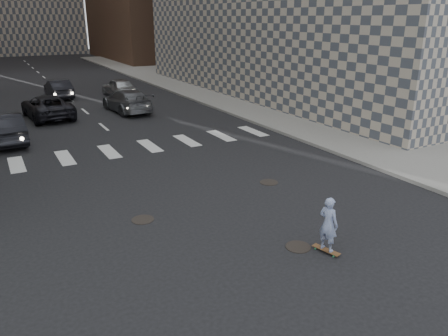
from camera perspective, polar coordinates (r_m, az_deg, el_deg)
The scene contains 11 objects.
ground at distance 13.64m, azimuth -0.89°, elevation -6.96°, with size 160.00×160.00×0.00m, color black.
sidewalk_right at distance 37.34m, azimuth 4.51°, elevation 9.95°, with size 13.00×80.00×0.15m, color gray.
manhole_a at distance 12.37m, azimuth 9.66°, elevation -10.11°, with size 0.70×0.70×0.02m, color black.
manhole_b at distance 13.95m, azimuth -10.57°, elevation -6.64°, with size 0.70×0.70×0.02m, color black.
manhole_c at distance 16.79m, azimuth 5.89°, elevation -1.87°, with size 0.70×0.70×0.02m, color black.
skateboarder at distance 11.90m, azimuth 13.47°, elevation -7.15°, with size 0.49×0.83×1.60m.
traffic_car_a at distance 24.42m, azimuth -26.77°, elevation 4.68°, with size 1.60×4.59×1.51m, color black.
traffic_car_b at distance 30.00m, azimuth -12.56°, elevation 8.58°, with size 2.06×5.06×1.47m, color #595B61.
traffic_car_c at distance 29.50m, azimuth -22.09°, elevation 7.43°, with size 2.38×5.15×1.43m, color black.
traffic_car_d at distance 36.09m, azimuth -13.56°, elevation 10.22°, with size 1.71×4.26×1.45m, color #ADB0B4.
traffic_car_e at distance 36.68m, azimuth -20.81°, elevation 9.63°, with size 1.50×4.31×1.42m, color black.
Camera 1 is at (-5.70, -10.84, 6.00)m, focal length 35.00 mm.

